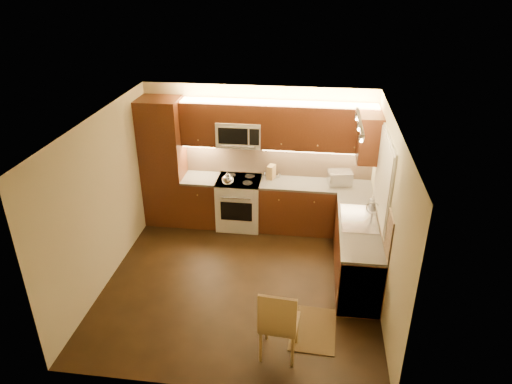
# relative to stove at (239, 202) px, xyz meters

# --- Properties ---
(floor) EXTENTS (4.00, 4.00, 0.01)m
(floor) POSITION_rel_stove_xyz_m (0.30, -1.68, -0.46)
(floor) COLOR black
(floor) RESTS_ON ground
(ceiling) EXTENTS (4.00, 4.00, 0.01)m
(ceiling) POSITION_rel_stove_xyz_m (0.30, -1.68, 2.04)
(ceiling) COLOR beige
(ceiling) RESTS_ON ground
(wall_back) EXTENTS (4.00, 0.01, 2.50)m
(wall_back) POSITION_rel_stove_xyz_m (0.30, 0.32, 0.79)
(wall_back) COLOR #BDB28A
(wall_back) RESTS_ON ground
(wall_front) EXTENTS (4.00, 0.01, 2.50)m
(wall_front) POSITION_rel_stove_xyz_m (0.30, -3.67, 0.79)
(wall_front) COLOR #BDB28A
(wall_front) RESTS_ON ground
(wall_left) EXTENTS (0.01, 4.00, 2.50)m
(wall_left) POSITION_rel_stove_xyz_m (-1.70, -1.68, 0.79)
(wall_left) COLOR #BDB28A
(wall_left) RESTS_ON ground
(wall_right) EXTENTS (0.01, 4.00, 2.50)m
(wall_right) POSITION_rel_stove_xyz_m (2.30, -1.68, 0.79)
(wall_right) COLOR #BDB28A
(wall_right) RESTS_ON ground
(pantry) EXTENTS (0.70, 0.60, 2.30)m
(pantry) POSITION_rel_stove_xyz_m (-1.35, 0.02, 0.69)
(pantry) COLOR #3F1E0D
(pantry) RESTS_ON floor
(base_cab_back_left) EXTENTS (0.62, 0.60, 0.86)m
(base_cab_back_left) POSITION_rel_stove_xyz_m (-0.69, 0.02, -0.03)
(base_cab_back_left) COLOR #3F1E0D
(base_cab_back_left) RESTS_ON floor
(counter_back_left) EXTENTS (0.62, 0.60, 0.04)m
(counter_back_left) POSITION_rel_stove_xyz_m (-0.69, 0.02, 0.42)
(counter_back_left) COLOR #3B3835
(counter_back_left) RESTS_ON base_cab_back_left
(base_cab_back_right) EXTENTS (1.92, 0.60, 0.86)m
(base_cab_back_right) POSITION_rel_stove_xyz_m (1.34, 0.02, -0.03)
(base_cab_back_right) COLOR #3F1E0D
(base_cab_back_right) RESTS_ON floor
(counter_back_right) EXTENTS (1.92, 0.60, 0.04)m
(counter_back_right) POSITION_rel_stove_xyz_m (1.34, 0.02, 0.42)
(counter_back_right) COLOR #3B3835
(counter_back_right) RESTS_ON base_cab_back_right
(base_cab_right) EXTENTS (0.60, 2.00, 0.86)m
(base_cab_right) POSITION_rel_stove_xyz_m (2.00, -1.28, -0.03)
(base_cab_right) COLOR #3F1E0D
(base_cab_right) RESTS_ON floor
(counter_right) EXTENTS (0.60, 2.00, 0.04)m
(counter_right) POSITION_rel_stove_xyz_m (2.00, -1.28, 0.42)
(counter_right) COLOR #3B3835
(counter_right) RESTS_ON base_cab_right
(dishwasher) EXTENTS (0.58, 0.60, 0.84)m
(dishwasher) POSITION_rel_stove_xyz_m (2.00, -1.98, -0.03)
(dishwasher) COLOR silver
(dishwasher) RESTS_ON floor
(backsplash_back) EXTENTS (3.30, 0.02, 0.60)m
(backsplash_back) POSITION_rel_stove_xyz_m (0.65, 0.31, 0.74)
(backsplash_back) COLOR #A48164
(backsplash_back) RESTS_ON wall_back
(backsplash_right) EXTENTS (0.02, 2.00, 0.60)m
(backsplash_right) POSITION_rel_stove_xyz_m (2.29, -1.28, 0.74)
(backsplash_right) COLOR #A48164
(backsplash_right) RESTS_ON wall_right
(upper_cab_back_left) EXTENTS (0.62, 0.35, 0.75)m
(upper_cab_back_left) POSITION_rel_stove_xyz_m (-0.69, 0.15, 1.42)
(upper_cab_back_left) COLOR #3F1E0D
(upper_cab_back_left) RESTS_ON wall_back
(upper_cab_back_right) EXTENTS (1.92, 0.35, 0.75)m
(upper_cab_back_right) POSITION_rel_stove_xyz_m (1.34, 0.15, 1.42)
(upper_cab_back_right) COLOR #3F1E0D
(upper_cab_back_right) RESTS_ON wall_back
(upper_cab_bridge) EXTENTS (0.76, 0.35, 0.31)m
(upper_cab_bridge) POSITION_rel_stove_xyz_m (0.00, 0.15, 1.63)
(upper_cab_bridge) COLOR #3F1E0D
(upper_cab_bridge) RESTS_ON wall_back
(upper_cab_right_corner) EXTENTS (0.35, 0.50, 0.75)m
(upper_cab_right_corner) POSITION_rel_stove_xyz_m (2.12, -0.28, 1.42)
(upper_cab_right_corner) COLOR #3F1E0D
(upper_cab_right_corner) RESTS_ON wall_right
(stove) EXTENTS (0.76, 0.65, 0.92)m
(stove) POSITION_rel_stove_xyz_m (0.00, 0.00, 0.00)
(stove) COLOR silver
(stove) RESTS_ON floor
(microwave) EXTENTS (0.76, 0.38, 0.44)m
(microwave) POSITION_rel_stove_xyz_m (0.00, 0.14, 1.26)
(microwave) COLOR silver
(microwave) RESTS_ON wall_back
(window_frame) EXTENTS (0.03, 1.44, 1.24)m
(window_frame) POSITION_rel_stove_xyz_m (2.29, -1.12, 1.14)
(window_frame) COLOR silver
(window_frame) RESTS_ON wall_right
(window_blinds) EXTENTS (0.02, 1.36, 1.16)m
(window_blinds) POSITION_rel_stove_xyz_m (2.27, -1.12, 1.14)
(window_blinds) COLOR silver
(window_blinds) RESTS_ON wall_right
(sink) EXTENTS (0.52, 0.86, 0.15)m
(sink) POSITION_rel_stove_xyz_m (2.00, -1.12, 0.52)
(sink) COLOR silver
(sink) RESTS_ON counter_right
(faucet) EXTENTS (0.20, 0.04, 0.30)m
(faucet) POSITION_rel_stove_xyz_m (2.18, -1.12, 0.59)
(faucet) COLOR silver
(faucet) RESTS_ON counter_right
(track_light_bar) EXTENTS (0.04, 1.20, 0.03)m
(track_light_bar) POSITION_rel_stove_xyz_m (1.85, -1.27, 2.00)
(track_light_bar) COLOR silver
(track_light_bar) RESTS_ON ceiling
(kettle) EXTENTS (0.26, 0.26, 0.23)m
(kettle) POSITION_rel_stove_xyz_m (-0.16, -0.22, 0.58)
(kettle) COLOR silver
(kettle) RESTS_ON stove
(toaster_oven) EXTENTS (0.44, 0.36, 0.24)m
(toaster_oven) POSITION_rel_stove_xyz_m (1.74, 0.07, 0.56)
(toaster_oven) COLOR silver
(toaster_oven) RESTS_ON counter_back_right
(knife_block) EXTENTS (0.16, 0.20, 0.24)m
(knife_block) POSITION_rel_stove_xyz_m (0.55, 0.15, 0.56)
(knife_block) COLOR olive
(knife_block) RESTS_ON counter_back_right
(spice_jar_a) EXTENTS (0.06, 0.06, 0.09)m
(spice_jar_a) POSITION_rel_stove_xyz_m (0.69, 0.20, 0.48)
(spice_jar_a) COLOR silver
(spice_jar_a) RESTS_ON counter_back_right
(spice_jar_b) EXTENTS (0.05, 0.05, 0.11)m
(spice_jar_b) POSITION_rel_stove_xyz_m (0.48, 0.19, 0.49)
(spice_jar_b) COLOR brown
(spice_jar_b) RESTS_ON counter_back_right
(spice_jar_c) EXTENTS (0.06, 0.06, 0.08)m
(spice_jar_c) POSITION_rel_stove_xyz_m (0.44, 0.24, 0.48)
(spice_jar_c) COLOR silver
(spice_jar_c) RESTS_ON counter_back_right
(spice_jar_d) EXTENTS (0.05, 0.05, 0.09)m
(spice_jar_d) POSITION_rel_stove_xyz_m (0.54, 0.26, 0.48)
(spice_jar_d) COLOR olive
(spice_jar_d) RESTS_ON counter_back_right
(soap_bottle) EXTENTS (0.11, 0.11, 0.18)m
(soap_bottle) POSITION_rel_stove_xyz_m (2.23, -0.68, 0.53)
(soap_bottle) COLOR silver
(soap_bottle) RESTS_ON counter_right
(rug) EXTENTS (0.62, 0.90, 0.01)m
(rug) POSITION_rel_stove_xyz_m (1.40, -2.58, -0.45)
(rug) COLOR black
(rug) RESTS_ON floor
(dining_chair) EXTENTS (0.48, 0.48, 1.01)m
(dining_chair) POSITION_rel_stove_xyz_m (0.99, -3.02, 0.05)
(dining_chair) COLOR olive
(dining_chair) RESTS_ON floor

